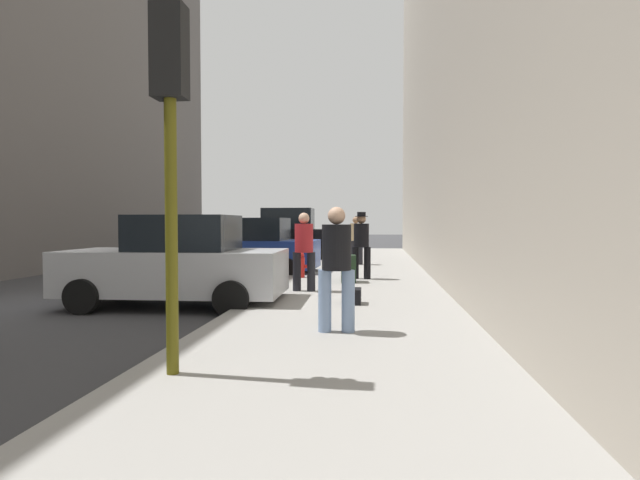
{
  "coord_description": "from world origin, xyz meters",
  "views": [
    {
      "loc": [
        6.5,
        -9.15,
        1.65
      ],
      "look_at": [
        5.12,
        3.03,
        1.22
      ],
      "focal_mm": 28.0,
      "sensor_mm": 36.0,
      "label": 1
    }
  ],
  "objects_px": {
    "pedestrian_in_tan_coat": "(356,238)",
    "fire_hydrant": "(301,265)",
    "pedestrian_in_red_jacket": "(304,247)",
    "parked_blue_sedan": "(251,248)",
    "parked_black_suv": "(285,237)",
    "pedestrian_in_jeans": "(337,262)",
    "rolling_suitcase": "(348,269)",
    "duffel_bag": "(352,296)",
    "traffic_light": "(170,108)",
    "pedestrian_with_fedora": "(361,242)",
    "parked_silver_sedan": "(177,263)"
  },
  "relations": [
    {
      "from": "pedestrian_in_jeans",
      "to": "duffel_bag",
      "type": "distance_m",
      "value": 2.54
    },
    {
      "from": "parked_black_suv",
      "to": "rolling_suitcase",
      "type": "xyz_separation_m",
      "value": [
        3.15,
        -8.28,
        -0.54
      ]
    },
    {
      "from": "parked_black_suv",
      "to": "pedestrian_in_tan_coat",
      "type": "relative_size",
      "value": 2.72
    },
    {
      "from": "parked_black_suv",
      "to": "fire_hydrant",
      "type": "height_order",
      "value": "parked_black_suv"
    },
    {
      "from": "parked_black_suv",
      "to": "pedestrian_with_fedora",
      "type": "height_order",
      "value": "parked_black_suv"
    },
    {
      "from": "fire_hydrant",
      "to": "duffel_bag",
      "type": "height_order",
      "value": "fire_hydrant"
    },
    {
      "from": "traffic_light",
      "to": "parked_black_suv",
      "type": "bearing_deg",
      "value": 96.58
    },
    {
      "from": "parked_black_suv",
      "to": "pedestrian_in_red_jacket",
      "type": "distance_m",
      "value": 10.29
    },
    {
      "from": "parked_blue_sedan",
      "to": "traffic_light",
      "type": "distance_m",
      "value": 10.63
    },
    {
      "from": "parked_silver_sedan",
      "to": "parked_black_suv",
      "type": "xyz_separation_m",
      "value": [
        -0.0,
        11.47,
        0.18
      ]
    },
    {
      "from": "pedestrian_in_jeans",
      "to": "pedestrian_in_red_jacket",
      "type": "height_order",
      "value": "same"
    },
    {
      "from": "traffic_light",
      "to": "pedestrian_with_fedora",
      "type": "relative_size",
      "value": 2.03
    },
    {
      "from": "duffel_bag",
      "to": "pedestrian_in_jeans",
      "type": "bearing_deg",
      "value": -92.41
    },
    {
      "from": "rolling_suitcase",
      "to": "traffic_light",
      "type": "bearing_deg",
      "value": -99.47
    },
    {
      "from": "traffic_light",
      "to": "pedestrian_in_red_jacket",
      "type": "xyz_separation_m",
      "value": [
        0.43,
        6.05,
        -1.65
      ]
    },
    {
      "from": "fire_hydrant",
      "to": "pedestrian_in_red_jacket",
      "type": "distance_m",
      "value": 2.77
    },
    {
      "from": "parked_black_suv",
      "to": "pedestrian_with_fedora",
      "type": "relative_size",
      "value": 2.61
    },
    {
      "from": "traffic_light",
      "to": "pedestrian_in_jeans",
      "type": "height_order",
      "value": "traffic_light"
    },
    {
      "from": "parked_silver_sedan",
      "to": "pedestrian_in_red_jacket",
      "type": "relative_size",
      "value": 2.48
    },
    {
      "from": "parked_blue_sedan",
      "to": "parked_black_suv",
      "type": "bearing_deg",
      "value": 90.0
    },
    {
      "from": "parked_black_suv",
      "to": "traffic_light",
      "type": "bearing_deg",
      "value": -83.42
    },
    {
      "from": "pedestrian_with_fedora",
      "to": "traffic_light",
      "type": "bearing_deg",
      "value": -100.62
    },
    {
      "from": "traffic_light",
      "to": "pedestrian_in_red_jacket",
      "type": "bearing_deg",
      "value": 85.93
    },
    {
      "from": "parked_silver_sedan",
      "to": "pedestrian_in_red_jacket",
      "type": "bearing_deg",
      "value": 32.22
    },
    {
      "from": "pedestrian_in_tan_coat",
      "to": "fire_hydrant",
      "type": "bearing_deg",
      "value": -106.78
    },
    {
      "from": "pedestrian_in_tan_coat",
      "to": "pedestrian_in_red_jacket",
      "type": "bearing_deg",
      "value": -96.81
    },
    {
      "from": "traffic_light",
      "to": "pedestrian_in_jeans",
      "type": "xyz_separation_m",
      "value": [
        1.46,
        2.06,
        -1.65
      ]
    },
    {
      "from": "parked_silver_sedan",
      "to": "parked_blue_sedan",
      "type": "height_order",
      "value": "same"
    },
    {
      "from": "parked_silver_sedan",
      "to": "duffel_bag",
      "type": "xyz_separation_m",
      "value": [
        3.41,
        -0.15,
        -0.56
      ]
    },
    {
      "from": "pedestrian_with_fedora",
      "to": "rolling_suitcase",
      "type": "relative_size",
      "value": 1.71
    },
    {
      "from": "parked_blue_sedan",
      "to": "pedestrian_in_red_jacket",
      "type": "height_order",
      "value": "pedestrian_in_red_jacket"
    },
    {
      "from": "parked_blue_sedan",
      "to": "parked_black_suv",
      "type": "distance_m",
      "value": 5.79
    },
    {
      "from": "pedestrian_with_fedora",
      "to": "rolling_suitcase",
      "type": "distance_m",
      "value": 1.04
    },
    {
      "from": "parked_silver_sedan",
      "to": "pedestrian_in_jeans",
      "type": "bearing_deg",
      "value": -37.57
    },
    {
      "from": "fire_hydrant",
      "to": "pedestrian_in_red_jacket",
      "type": "bearing_deg",
      "value": -79.77
    },
    {
      "from": "fire_hydrant",
      "to": "pedestrian_in_tan_coat",
      "type": "xyz_separation_m",
      "value": [
        1.32,
        4.38,
        0.61
      ]
    },
    {
      "from": "pedestrian_in_jeans",
      "to": "pedestrian_in_tan_coat",
      "type": "distance_m",
      "value": 11.03
    },
    {
      "from": "parked_black_suv",
      "to": "pedestrian_in_tan_coat",
      "type": "distance_m",
      "value": 4.32
    },
    {
      "from": "parked_black_suv",
      "to": "pedestrian_in_tan_coat",
      "type": "height_order",
      "value": "parked_black_suv"
    },
    {
      "from": "pedestrian_in_red_jacket",
      "to": "rolling_suitcase",
      "type": "bearing_deg",
      "value": 63.57
    },
    {
      "from": "parked_blue_sedan",
      "to": "fire_hydrant",
      "type": "height_order",
      "value": "parked_blue_sedan"
    },
    {
      "from": "pedestrian_in_red_jacket",
      "to": "parked_blue_sedan",
      "type": "bearing_deg",
      "value": 118.28
    },
    {
      "from": "parked_blue_sedan",
      "to": "pedestrian_with_fedora",
      "type": "height_order",
      "value": "pedestrian_with_fedora"
    },
    {
      "from": "parked_silver_sedan",
      "to": "pedestrian_with_fedora",
      "type": "height_order",
      "value": "pedestrian_with_fedora"
    },
    {
      "from": "fire_hydrant",
      "to": "rolling_suitcase",
      "type": "height_order",
      "value": "rolling_suitcase"
    },
    {
      "from": "parked_blue_sedan",
      "to": "pedestrian_with_fedora",
      "type": "relative_size",
      "value": 2.4
    },
    {
      "from": "fire_hydrant",
      "to": "pedestrian_in_jeans",
      "type": "bearing_deg",
      "value": -77.2
    },
    {
      "from": "fire_hydrant",
      "to": "pedestrian_in_tan_coat",
      "type": "bearing_deg",
      "value": 73.22
    },
    {
      "from": "parked_blue_sedan",
      "to": "pedestrian_with_fedora",
      "type": "distance_m",
      "value": 3.88
    },
    {
      "from": "parked_black_suv",
      "to": "pedestrian_with_fedora",
      "type": "xyz_separation_m",
      "value": [
        3.46,
        -7.53,
        0.1
      ]
    }
  ]
}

